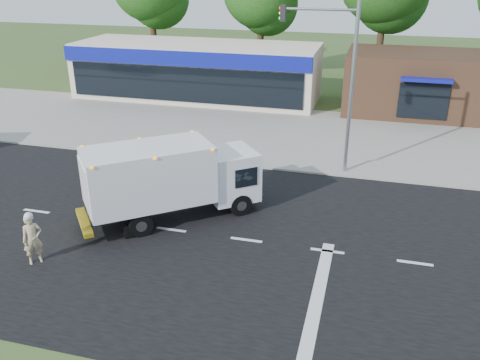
{
  "coord_description": "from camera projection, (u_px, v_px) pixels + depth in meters",
  "views": [
    {
      "loc": [
        4.08,
        -15.93,
        9.58
      ],
      "look_at": [
        -0.68,
        1.6,
        1.7
      ],
      "focal_mm": 38.0,
      "sensor_mm": 36.0,
      "label": 1
    }
  ],
  "objects": [
    {
      "name": "brown_storefront",
      "position": [
        422.0,
        83.0,
        34.11
      ],
      "size": [
        10.0,
        6.7,
        4.0
      ],
      "color": "#382316",
      "rests_on": "ground"
    },
    {
      "name": "retail_strip_mall",
      "position": [
        197.0,
        71.0,
        37.9
      ],
      "size": [
        18.0,
        6.2,
        4.0
      ],
      "color": "beige",
      "rests_on": "ground"
    },
    {
      "name": "sidewalk",
      "position": [
        286.0,
        161.0,
        26.13
      ],
      "size": [
        60.0,
        2.4,
        0.12
      ],
      "primitive_type": "cube",
      "color": "gray",
      "rests_on": "ground"
    },
    {
      "name": "emergency_worker",
      "position": [
        32.0,
        238.0,
        17.15
      ],
      "size": [
        0.77,
        0.78,
        1.92
      ],
      "rotation": [
        0.0,
        0.0,
        0.82
      ],
      "color": "tan",
      "rests_on": "ground"
    },
    {
      "name": "road_asphalt",
      "position": [
        246.0,
        240.0,
        18.89
      ],
      "size": [
        60.0,
        14.0,
        0.02
      ],
      "primitive_type": "cube",
      "color": "black",
      "rests_on": "ground"
    },
    {
      "name": "lane_markings",
      "position": [
        275.0,
        264.0,
        17.37
      ],
      "size": [
        55.2,
        7.0,
        0.01
      ],
      "color": "silver",
      "rests_on": "road_asphalt"
    },
    {
      "name": "traffic_signal_pole",
      "position": [
        339.0,
        72.0,
        23.1
      ],
      "size": [
        3.51,
        0.25,
        8.0
      ],
      "color": "gray",
      "rests_on": "ground"
    },
    {
      "name": "parking_apron",
      "position": [
        303.0,
        129.0,
        31.29
      ],
      "size": [
        60.0,
        9.0,
        0.02
      ],
      "primitive_type": "cube",
      "color": "gray",
      "rests_on": "ground"
    },
    {
      "name": "ground",
      "position": [
        246.0,
        240.0,
        18.89
      ],
      "size": [
        120.0,
        120.0,
        0.0
      ],
      "primitive_type": "plane",
      "color": "#385123",
      "rests_on": "ground"
    },
    {
      "name": "ems_box_truck",
      "position": [
        169.0,
        176.0,
        19.83
      ],
      "size": [
        6.89,
        6.18,
        3.15
      ],
      "rotation": [
        0.0,
        0.0,
        0.68
      ],
      "color": "black",
      "rests_on": "ground"
    }
  ]
}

